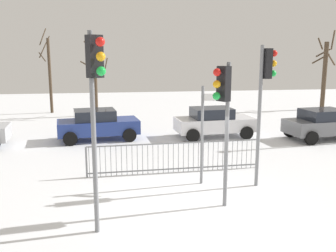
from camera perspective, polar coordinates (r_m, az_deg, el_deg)
ground_plane at (r=10.88m, az=3.74°, el=-11.45°), size 60.00×60.00×0.00m
traffic_light_rear_left at (r=8.37m, az=-10.90°, el=5.53°), size 0.43×0.51×4.62m
traffic_light_foreground_right at (r=9.93m, az=8.36°, el=3.47°), size 0.52×0.41×3.92m
traffic_light_rear_right at (r=11.90m, az=14.38°, el=6.11°), size 0.56×0.35×4.37m
direction_sign_post at (r=11.94m, az=5.45°, el=-0.60°), size 0.76×0.28×3.15m
pedestrian_guard_railing at (r=13.31m, az=1.20°, el=-4.67°), size 6.21×0.28×1.07m
car_blue_mid at (r=18.44m, az=-10.57°, el=0.28°), size 3.99×2.33×1.47m
car_grey_far at (r=19.78m, az=22.50°, el=0.34°), size 3.97×2.30×1.47m
car_white_near at (r=18.88m, az=6.87°, el=0.64°), size 3.91×2.14×1.47m
bare_tree_left at (r=30.12m, az=22.49°, el=7.46°), size 1.37×1.41×5.68m
bare_tree_centre at (r=27.38m, az=-17.42°, el=7.57°), size 0.79×1.35×5.75m
bare_tree_right at (r=25.33m, az=-10.87°, el=7.20°), size 1.75×1.75×4.85m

